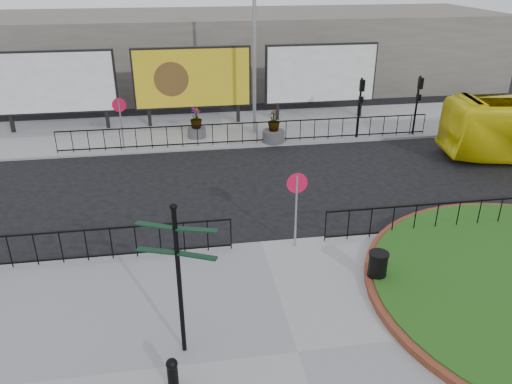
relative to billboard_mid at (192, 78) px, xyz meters
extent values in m
plane|color=black|center=(1.50, -12.97, -2.60)|extent=(90.00, 90.00, 0.00)
cube|color=gray|center=(1.50, -17.97, -2.54)|extent=(30.00, 10.00, 0.12)
cube|color=gray|center=(1.50, -0.97, -2.54)|extent=(44.00, 6.00, 0.12)
cylinder|color=gray|center=(-3.50, -3.57, -1.28)|extent=(0.07, 0.07, 2.40)
cylinder|color=#B90C35|center=(-3.50, -3.57, -0.33)|extent=(0.64, 0.03, 0.64)
cylinder|color=white|center=(-3.50, -3.55, -0.33)|extent=(0.50, 0.03, 0.50)
cylinder|color=gray|center=(2.50, -13.37, -1.28)|extent=(0.07, 0.07, 2.40)
cylinder|color=#B90C35|center=(2.50, -13.37, -0.33)|extent=(0.64, 0.03, 0.64)
cylinder|color=white|center=(2.50, -13.35, -0.33)|extent=(0.50, 0.03, 0.50)
cube|color=black|center=(-9.40, 0.03, -1.98)|extent=(0.18, 0.18, 1.00)
cube|color=black|center=(-4.60, 0.03, -1.98)|extent=(0.18, 0.18, 1.00)
cube|color=black|center=(-7.00, 0.03, 0.02)|extent=(6.20, 0.25, 3.20)
cube|color=white|center=(-7.00, -0.13, 0.02)|extent=(6.00, 0.06, 3.00)
cube|color=black|center=(-2.40, 0.03, -1.98)|extent=(0.18, 0.18, 1.00)
cube|color=black|center=(2.40, 0.03, -1.98)|extent=(0.18, 0.18, 1.00)
cube|color=black|center=(0.00, 0.03, 0.02)|extent=(6.20, 0.25, 3.20)
cube|color=gold|center=(0.00, -0.13, 0.02)|extent=(6.00, 0.06, 3.00)
cube|color=black|center=(4.60, 0.03, -1.98)|extent=(0.18, 0.18, 1.00)
cube|color=black|center=(9.40, 0.03, -1.98)|extent=(0.18, 0.18, 1.00)
cube|color=black|center=(7.00, 0.03, 0.02)|extent=(6.20, 0.25, 3.20)
cube|color=white|center=(7.00, -0.13, 0.02)|extent=(6.00, 0.06, 3.00)
cylinder|color=gray|center=(3.00, -1.97, 2.02)|extent=(0.18, 0.18, 9.00)
cylinder|color=black|center=(8.00, -3.57, -0.98)|extent=(0.10, 0.10, 3.00)
cube|color=black|center=(8.00, -3.69, 0.17)|extent=(0.22, 0.18, 0.55)
cube|color=black|center=(8.00, -3.69, -0.53)|extent=(0.20, 0.16, 0.30)
cylinder|color=black|center=(11.00, -3.57, -0.98)|extent=(0.10, 0.10, 3.00)
cube|color=black|center=(11.00, -3.69, 0.17)|extent=(0.22, 0.18, 0.55)
cube|color=black|center=(11.00, -3.69, -0.53)|extent=(0.20, 0.16, 0.30)
cube|color=slate|center=(1.50, 9.03, -0.10)|extent=(40.00, 10.00, 5.00)
cylinder|color=black|center=(-1.07, -17.48, -0.66)|extent=(0.10, 0.10, 3.64)
sphere|color=black|center=(-1.07, -17.48, 1.22)|extent=(0.16, 0.16, 0.16)
cube|color=black|center=(-1.48, -17.29, 0.73)|extent=(0.84, 0.50, 0.03)
cube|color=black|center=(-0.63, -17.61, 0.73)|extent=(0.86, 0.39, 0.03)
cube|color=black|center=(-1.50, -17.33, 0.14)|extent=(0.86, 0.43, 0.03)
cube|color=black|center=(-0.65, -17.67, 0.14)|extent=(0.84, 0.50, 0.03)
cylinder|color=black|center=(-1.32, -18.58, -2.17)|extent=(0.23, 0.23, 0.63)
sphere|color=black|center=(-1.32, -18.58, -1.83)|extent=(0.25, 0.25, 0.25)
cylinder|color=black|center=(4.32, -15.60, -2.05)|extent=(0.52, 0.52, 0.86)
cylinder|color=black|center=(4.32, -15.60, -1.59)|extent=(0.56, 0.56, 0.06)
cylinder|color=#4C4C4F|center=(0.00, -2.28, -2.24)|extent=(0.92, 0.92, 0.48)
imported|color=#1F4813|center=(0.00, -2.28, -1.47)|extent=(0.83, 0.83, 1.06)
cylinder|color=#4C4C4F|center=(3.70, -3.57, -2.20)|extent=(1.09, 1.09, 0.57)
imported|color=#1F4813|center=(3.70, -3.57, -1.37)|extent=(0.79, 0.79, 1.09)
camera|label=1|loc=(-0.84, -26.53, 5.72)|focal=35.00mm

